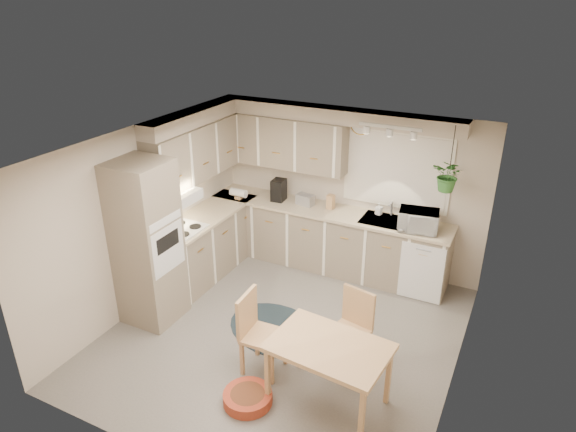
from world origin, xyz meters
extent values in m
plane|color=slate|center=(0.00, 0.00, 0.00)|extent=(4.20, 4.20, 0.00)
plane|color=silver|center=(0.00, 0.00, 2.40)|extent=(4.20, 4.20, 0.00)
cube|color=#BEB09D|center=(0.00, 2.10, 1.20)|extent=(4.00, 0.04, 2.40)
cube|color=#BEB09D|center=(0.00, -2.10, 1.20)|extent=(4.00, 0.04, 2.40)
cube|color=#BEB09D|center=(-2.00, 0.00, 1.20)|extent=(0.04, 4.20, 2.40)
cube|color=#BEB09D|center=(2.00, 0.00, 1.20)|extent=(0.04, 4.20, 2.40)
cube|color=gray|center=(-1.70, 0.88, 0.45)|extent=(0.60, 1.85, 0.90)
cube|color=gray|center=(-0.20, 1.80, 0.45)|extent=(3.60, 0.60, 0.90)
cube|color=tan|center=(-1.69, 0.88, 0.92)|extent=(0.64, 1.89, 0.04)
cube|color=tan|center=(-0.20, 1.79, 0.92)|extent=(3.64, 0.64, 0.04)
cube|color=gray|center=(-1.68, -0.38, 1.05)|extent=(0.65, 0.65, 2.10)
cube|color=silver|center=(-1.35, -0.38, 1.05)|extent=(0.02, 0.56, 0.58)
cube|color=gray|center=(-1.82, 1.00, 1.83)|extent=(0.35, 2.00, 0.75)
cube|color=gray|center=(-1.00, 1.93, 1.83)|extent=(2.00, 0.35, 0.75)
cube|color=#BEB09D|center=(-1.85, 1.00, 2.30)|extent=(0.30, 2.00, 0.20)
cube|color=#BEB09D|center=(-0.20, 1.95, 2.30)|extent=(3.60, 0.30, 0.20)
cube|color=silver|center=(-1.68, 0.30, 0.94)|extent=(0.52, 0.58, 0.02)
cube|color=silver|center=(-1.70, 0.30, 1.40)|extent=(0.40, 0.60, 0.14)
cube|color=white|center=(0.70, 2.07, 1.60)|extent=(1.40, 0.02, 1.00)
cube|color=silver|center=(0.70, 2.08, 1.60)|extent=(1.50, 0.02, 1.10)
cube|color=#98999F|center=(0.70, 1.80, 0.90)|extent=(0.70, 0.48, 0.10)
cube|color=silver|center=(1.30, 1.49, 0.42)|extent=(0.58, 0.02, 0.83)
cube|color=silver|center=(0.70, 1.55, 2.33)|extent=(0.80, 0.04, 0.04)
cylinder|color=gold|center=(0.15, 2.07, 2.18)|extent=(0.30, 0.03, 0.30)
cube|color=tan|center=(0.91, -0.79, 0.36)|extent=(1.22, 0.87, 0.72)
cube|color=tan|center=(0.08, -0.64, 0.47)|extent=(0.46, 0.46, 0.94)
cube|color=tan|center=(0.88, -0.14, 0.45)|extent=(0.50, 0.50, 0.89)
ellipsoid|color=black|center=(-0.14, 0.05, 0.01)|extent=(1.52, 1.31, 0.01)
cylinder|color=#AB3622|center=(0.18, -1.16, 0.06)|extent=(0.66, 0.66, 0.12)
imported|color=silver|center=(1.15, 1.70, 1.11)|extent=(0.56, 0.37, 0.35)
imported|color=silver|center=(0.53, 1.95, 0.98)|extent=(0.12, 0.19, 0.08)
imported|color=#306B2A|center=(1.46, 1.70, 1.72)|extent=(0.49, 0.52, 0.33)
cube|color=black|center=(-0.99, 1.80, 1.10)|extent=(0.20, 0.24, 0.33)
cube|color=#98999F|center=(-0.56, 1.82, 1.02)|extent=(0.28, 0.19, 0.16)
cube|color=tan|center=(-0.17, 1.85, 1.05)|extent=(0.11, 0.11, 0.21)
camera|label=1|loc=(2.34, -4.58, 3.94)|focal=32.00mm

